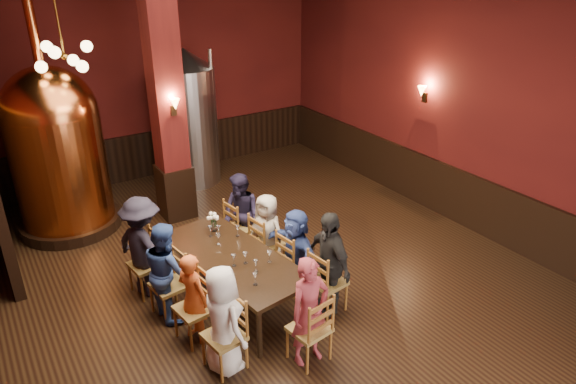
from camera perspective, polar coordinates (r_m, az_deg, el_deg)
room at (r=6.88m, az=-2.70°, el=5.67°), size 10.00×10.02×4.50m
wainscot_right at (r=9.99m, az=17.48°, el=0.02°), size 0.08×9.90×1.00m
wainscot_back at (r=11.78m, az=-14.88°, el=4.15°), size 7.90×0.08×1.00m
column at (r=9.21m, az=-13.36°, el=10.03°), size 0.58×0.58×4.50m
pendant_cluster at (r=8.76m, az=-23.60°, el=13.64°), size 0.90×0.90×1.70m
sconce_wall at (r=9.89m, az=15.00°, el=10.57°), size 0.20×0.20×0.36m
sconce_column at (r=8.95m, az=-12.64°, el=9.34°), size 0.20×0.20×0.36m
dining_table at (r=7.19m, az=-6.06°, el=-7.39°), size 1.31×2.51×0.75m
chair_0 at (r=6.28m, az=-7.12°, el=-15.58°), size 0.52×0.52×0.92m
person_0 at (r=6.13m, az=-7.24°, el=-13.92°), size 0.52×0.72×1.39m
chair_1 at (r=6.73m, az=-10.39°, el=-12.62°), size 0.52×0.52×0.92m
person_1 at (r=6.63m, az=-10.50°, el=-11.47°), size 0.44×0.53×1.25m
chair_2 at (r=7.21m, az=-13.13°, el=-10.05°), size 0.52×0.52×0.92m
person_2 at (r=7.08m, az=-13.32°, el=-8.47°), size 0.33×0.68×1.40m
chair_3 at (r=7.73m, az=-15.51°, el=-7.76°), size 0.52×0.52×0.92m
person_3 at (r=7.58m, az=-15.77°, el=-5.86°), size 0.90×1.12×1.52m
chair_4 at (r=7.13m, az=4.43°, el=-9.86°), size 0.52×0.52×0.92m
person_4 at (r=6.96m, az=4.51°, el=-7.84°), size 0.41×0.91×1.52m
chair_5 at (r=7.53m, az=0.83°, el=-7.67°), size 0.52×0.52×0.92m
person_5 at (r=7.44m, az=0.84°, el=-6.49°), size 0.38×1.19×1.28m
chair_6 at (r=7.97m, az=-2.32°, el=-5.71°), size 0.52×0.52×0.92m
person_6 at (r=7.88m, az=-2.34°, el=-4.60°), size 0.61×0.73×1.27m
chair_7 at (r=8.43m, az=-5.15°, el=-3.93°), size 0.52×0.52×0.92m
person_7 at (r=8.33m, az=-5.21°, el=-2.54°), size 0.51×0.74×1.38m
chair_8 at (r=6.34m, az=2.37°, el=-14.89°), size 0.52×0.52×0.92m
person_8 at (r=6.19m, az=2.41°, el=-13.14°), size 0.52×0.34×1.41m
copper_kettle at (r=9.60m, az=-24.29°, el=4.38°), size 1.97×1.97×4.12m
steel_vessel at (r=10.98m, az=-10.96°, el=8.11°), size 1.31×1.31×2.84m
rose_vase at (r=7.70m, az=-8.28°, el=-2.97°), size 0.18×0.18×0.30m
wine_glass_0 at (r=7.59m, az=-7.72°, el=-4.32°), size 0.07×0.07×0.17m
wine_glass_1 at (r=6.51m, az=-3.67°, el=-9.62°), size 0.07×0.07×0.17m
wine_glass_2 at (r=7.39m, az=-7.77°, el=-5.22°), size 0.07×0.07×0.17m
wine_glass_3 at (r=6.92m, az=-2.08°, el=-7.22°), size 0.07×0.07×0.17m
wine_glass_4 at (r=6.92m, az=-4.76°, el=-7.32°), size 0.07×0.07×0.17m
wine_glass_5 at (r=6.75m, az=-3.59°, el=-8.19°), size 0.07×0.07×0.17m
wine_glass_6 at (r=7.56m, az=-5.63°, el=-4.33°), size 0.07×0.07×0.17m
wine_glass_7 at (r=7.60m, az=-8.61°, el=-4.34°), size 0.07×0.07×0.17m
wine_glass_8 at (r=6.89m, az=-6.03°, el=-7.56°), size 0.07×0.07×0.17m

